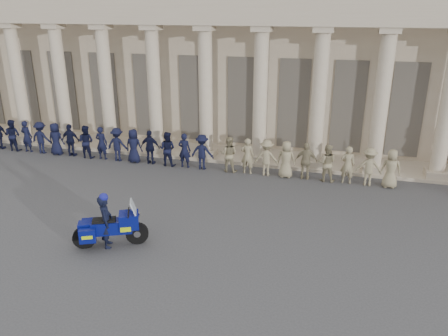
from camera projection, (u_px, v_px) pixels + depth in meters
ground at (169, 241)px, 14.00m from camera, size 90.00×90.00×0.00m
building at (261, 52)px, 25.75m from camera, size 40.00×12.50×9.00m
officer_rank at (164, 149)px, 20.42m from camera, size 21.01×0.62×1.63m
motorcycle at (111, 227)px, 13.50m from camera, size 2.15×1.43×1.49m
rider at (106, 220)px, 13.39m from camera, size 0.64×0.74×1.80m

